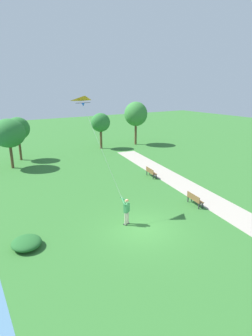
# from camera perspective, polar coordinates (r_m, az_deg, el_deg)

# --- Properties ---
(ground_plane) EXTENTS (120.00, 120.00, 0.00)m
(ground_plane) POSITION_cam_1_polar(r_m,az_deg,el_deg) (17.30, 3.47, -12.53)
(ground_plane) COLOR #33702D
(walkway_path) EXTENTS (7.89, 31.93, 0.02)m
(walkway_path) POSITION_cam_1_polar(r_m,az_deg,el_deg) (23.01, 15.21, -5.36)
(walkway_path) COLOR #ADA393
(walkway_path) RESTS_ON ground
(person_kite_flyer) EXTENTS (0.50, 0.63, 1.83)m
(person_kite_flyer) POSITION_cam_1_polar(r_m,az_deg,el_deg) (17.30, 0.07, -8.58)
(person_kite_flyer) COLOR #232328
(person_kite_flyer) RESTS_ON ground
(flying_kite) EXTENTS (1.73, 2.75, 6.01)m
(flying_kite) POSITION_cam_1_polar(r_m,az_deg,el_deg) (17.46, -8.53, 13.33)
(flying_kite) COLOR orange
(park_bench_near_walkway) EXTENTS (0.69, 1.55, 0.88)m
(park_bench_near_walkway) POSITION_cam_1_polar(r_m,az_deg,el_deg) (20.77, 14.09, -6.23)
(park_bench_near_walkway) COLOR brown
(park_bench_near_walkway) RESTS_ON ground
(park_bench_far_walkway) EXTENTS (0.69, 1.55, 0.88)m
(park_bench_far_walkway) POSITION_cam_1_polar(r_m,az_deg,el_deg) (26.34, 5.20, -0.80)
(park_bench_far_walkway) COLOR brown
(park_bench_far_walkway) RESTS_ON ground
(tree_lakeside_far) EXTENTS (3.35, 3.27, 5.23)m
(tree_lakeside_far) POSITION_cam_1_polar(r_m,az_deg,el_deg) (30.84, -23.26, 6.66)
(tree_lakeside_far) COLOR brown
(tree_lakeside_far) RESTS_ON ground
(tree_treeline_left) EXTENTS (2.68, 2.22, 4.87)m
(tree_treeline_left) POSITION_cam_1_polar(r_m,az_deg,el_deg) (37.90, -5.32, 9.36)
(tree_treeline_left) COLOR brown
(tree_treeline_left) RESTS_ON ground
(tree_lakeside_near) EXTENTS (2.69, 2.46, 5.02)m
(tree_lakeside_near) POSITION_cam_1_polar(r_m,az_deg,el_deg) (33.98, -21.63, 7.59)
(tree_lakeside_near) COLOR brown
(tree_lakeside_near) RESTS_ON ground
(tree_treeline_center) EXTENTS (3.35, 3.31, 6.22)m
(tree_treeline_center) POSITION_cam_1_polar(r_m,az_deg,el_deg) (40.33, 2.07, 11.16)
(tree_treeline_center) COLOR brown
(tree_treeline_center) RESTS_ON ground
(lakeside_shrub) EXTENTS (1.60, 1.71, 0.54)m
(lakeside_shrub) POSITION_cam_1_polar(r_m,az_deg,el_deg) (16.34, -20.03, -14.45)
(lakeside_shrub) COLOR #236028
(lakeside_shrub) RESTS_ON ground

